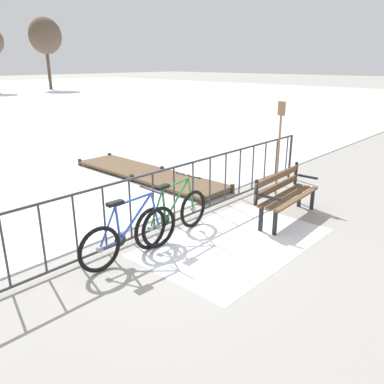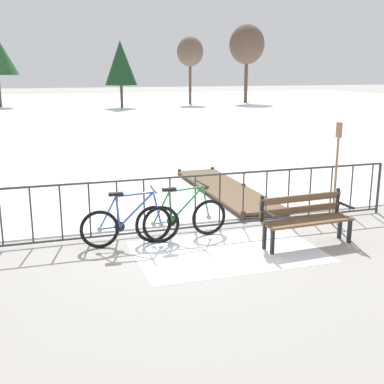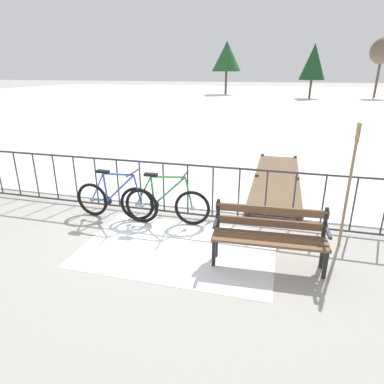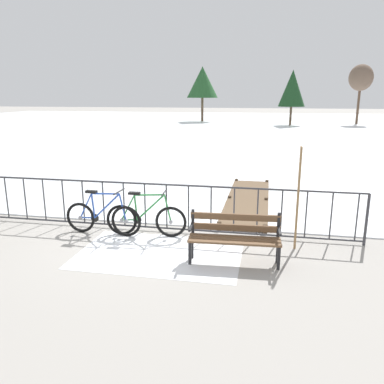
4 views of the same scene
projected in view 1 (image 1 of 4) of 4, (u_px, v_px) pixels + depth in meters
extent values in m
plane|color=#9E9991|center=(154.00, 233.00, 6.50)|extent=(160.00, 160.00, 0.00)
cube|color=white|center=(235.00, 242.00, 6.19)|extent=(3.03, 1.94, 0.01)
cylinder|color=#38383D|center=(152.00, 173.00, 6.17)|extent=(9.00, 0.04, 0.04)
cylinder|color=#38383D|center=(154.00, 229.00, 6.48)|extent=(9.00, 0.04, 0.04)
cylinder|color=#38383D|center=(290.00, 157.00, 9.47)|extent=(0.06, 0.06, 1.05)
cylinder|color=#38383D|center=(5.00, 252.00, 4.65)|extent=(0.03, 0.03, 0.97)
cylinder|color=#38383D|center=(43.00, 239.00, 4.98)|extent=(0.03, 0.03, 0.97)
cylinder|color=#38383D|center=(75.00, 228.00, 5.32)|extent=(0.03, 0.03, 0.97)
cylinder|color=#38383D|center=(105.00, 218.00, 5.65)|extent=(0.03, 0.03, 0.97)
cylinder|color=#38383D|center=(130.00, 210.00, 5.99)|extent=(0.03, 0.03, 0.97)
cylinder|color=#38383D|center=(153.00, 202.00, 6.32)|extent=(0.03, 0.03, 0.97)
cylinder|color=#38383D|center=(174.00, 195.00, 6.66)|extent=(0.03, 0.03, 0.97)
cylinder|color=#38383D|center=(193.00, 188.00, 6.99)|extent=(0.03, 0.03, 0.97)
cylinder|color=#38383D|center=(210.00, 182.00, 7.33)|extent=(0.03, 0.03, 0.97)
cylinder|color=#38383D|center=(225.00, 177.00, 7.66)|extent=(0.03, 0.03, 0.97)
cylinder|color=#38383D|center=(240.00, 172.00, 8.00)|extent=(0.03, 0.03, 0.97)
cylinder|color=#38383D|center=(253.00, 168.00, 8.33)|extent=(0.03, 0.03, 0.97)
cylinder|color=#38383D|center=(265.00, 164.00, 8.67)|extent=(0.03, 0.03, 0.97)
cylinder|color=#38383D|center=(276.00, 160.00, 9.00)|extent=(0.03, 0.03, 0.97)
cylinder|color=#38383D|center=(286.00, 156.00, 9.34)|extent=(0.03, 0.03, 0.97)
torus|color=black|center=(150.00, 228.00, 5.88)|extent=(0.66, 0.11, 0.66)
cylinder|color=gray|center=(150.00, 228.00, 5.88)|extent=(0.08, 0.07, 0.08)
torus|color=black|center=(193.00, 209.00, 6.66)|extent=(0.66, 0.11, 0.66)
cylinder|color=gray|center=(193.00, 209.00, 6.66)|extent=(0.08, 0.07, 0.08)
cylinder|color=#2D843D|center=(164.00, 205.00, 6.02)|extent=(0.08, 0.04, 0.53)
cylinder|color=#2D843D|center=(177.00, 199.00, 6.25)|extent=(0.61, 0.08, 0.59)
cylinder|color=#2D843D|center=(176.00, 184.00, 6.15)|extent=(0.63, 0.08, 0.07)
cylinder|color=#2D843D|center=(158.00, 224.00, 6.00)|extent=(0.34, 0.05, 0.05)
cylinder|color=#2D843D|center=(157.00, 209.00, 5.90)|extent=(0.32, 0.05, 0.56)
cylinder|color=#2D843D|center=(191.00, 194.00, 6.52)|extent=(0.16, 0.04, 0.59)
cube|color=black|center=(163.00, 187.00, 5.91)|extent=(0.25, 0.12, 0.05)
cylinder|color=black|center=(188.00, 175.00, 6.36)|extent=(0.07, 0.52, 0.03)
cylinder|color=black|center=(165.00, 220.00, 6.12)|extent=(0.18, 0.03, 0.18)
torus|color=black|center=(100.00, 249.00, 5.22)|extent=(0.66, 0.09, 0.66)
cylinder|color=gray|center=(100.00, 249.00, 5.22)|extent=(0.08, 0.06, 0.08)
torus|color=black|center=(159.00, 227.00, 5.93)|extent=(0.66, 0.09, 0.66)
cylinder|color=gray|center=(159.00, 227.00, 5.93)|extent=(0.08, 0.06, 0.08)
cylinder|color=#2D51B2|center=(118.00, 224.00, 5.34)|extent=(0.08, 0.04, 0.53)
cylinder|color=#2D51B2|center=(136.00, 216.00, 5.55)|extent=(0.61, 0.06, 0.59)
cylinder|color=#2D51B2|center=(134.00, 199.00, 5.45)|extent=(0.63, 0.06, 0.07)
cylinder|color=#2D51B2|center=(110.00, 245.00, 5.33)|extent=(0.34, 0.04, 0.05)
cylinder|color=#2D51B2|center=(107.00, 228.00, 5.23)|extent=(0.32, 0.04, 0.56)
cylinder|color=#2D51B2|center=(155.00, 211.00, 5.79)|extent=(0.16, 0.04, 0.59)
cube|color=black|center=(115.00, 203.00, 5.23)|extent=(0.24, 0.11, 0.05)
cylinder|color=black|center=(151.00, 190.00, 5.64)|extent=(0.05, 0.52, 0.03)
cylinder|color=black|center=(120.00, 240.00, 5.44)|extent=(0.18, 0.03, 0.18)
cube|color=brown|center=(281.00, 195.00, 7.02)|extent=(1.60, 0.19, 0.04)
cube|color=brown|center=(289.00, 197.00, 6.93)|extent=(1.60, 0.19, 0.04)
cube|color=brown|center=(297.00, 199.00, 6.83)|extent=(1.60, 0.19, 0.04)
cube|color=brown|center=(277.00, 187.00, 7.03)|extent=(1.60, 0.14, 0.12)
cube|color=brown|center=(278.00, 176.00, 6.97)|extent=(1.60, 0.14, 0.12)
cube|color=black|center=(312.00, 199.00, 7.47)|extent=(0.05, 0.06, 0.44)
cube|color=black|center=(299.00, 196.00, 7.63)|extent=(0.05, 0.06, 0.44)
cube|color=black|center=(296.00, 173.00, 7.56)|extent=(0.05, 0.05, 0.45)
cube|color=black|center=(308.00, 177.00, 7.42)|extent=(0.06, 0.40, 0.04)
cube|color=black|center=(275.00, 223.00, 6.36)|extent=(0.05, 0.06, 0.44)
cube|color=black|center=(261.00, 219.00, 6.52)|extent=(0.05, 0.06, 0.44)
cube|color=black|center=(256.00, 193.00, 6.45)|extent=(0.05, 0.05, 0.45)
cube|color=black|center=(269.00, 197.00, 6.31)|extent=(0.06, 0.40, 0.04)
cylinder|color=#937047|center=(278.00, 156.00, 8.14)|extent=(0.04, 0.04, 1.70)
cube|color=#937047|center=(282.00, 108.00, 7.82)|extent=(0.03, 0.16, 0.28)
cube|color=brown|center=(147.00, 173.00, 9.54)|extent=(1.10, 4.49, 0.06)
cylinder|color=#433323|center=(203.00, 200.00, 7.77)|extent=(0.10, 0.10, 0.20)
cylinder|color=#433323|center=(232.00, 189.00, 8.46)|extent=(0.10, 0.10, 0.20)
cylinder|color=#433323|center=(132.00, 178.00, 9.20)|extent=(0.10, 0.10, 0.20)
cylinder|color=#433323|center=(162.00, 170.00, 9.89)|extent=(0.10, 0.10, 0.20)
cylinder|color=#433323|center=(80.00, 163.00, 10.64)|extent=(0.10, 0.10, 0.20)
cylinder|color=#433323|center=(110.00, 156.00, 11.33)|extent=(0.10, 0.10, 0.20)
cylinder|color=brown|center=(49.00, 68.00, 38.99)|extent=(0.31, 0.31, 4.22)
ellipsoid|color=brown|center=(45.00, 36.00, 38.01)|extent=(3.14, 3.14, 3.46)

